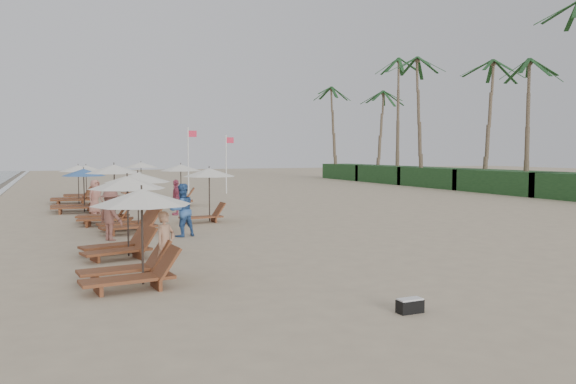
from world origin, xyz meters
name	(u,v)px	position (x,y,z in m)	size (l,w,h in m)	color
ground	(310,241)	(0.00, 0.00, 0.00)	(160.00, 160.00, 0.00)	tan
shrub_hedge	(507,182)	(22.00, 14.50, 0.80)	(3.20, 53.00, 1.60)	#193D1C
palm_row	(500,53)	(21.91, 15.40, 9.91)	(7.00, 52.00, 12.30)	brown
lounger_station_0	(132,237)	(-6.11, -4.00, 1.05)	(2.53, 2.18, 2.09)	brown
lounger_station_1	(120,216)	(-5.96, -0.39, 1.12)	(2.44, 2.14, 2.22)	brown
lounger_station_2	(132,202)	(-5.05, 4.47, 1.10)	(2.70, 2.37, 2.15)	brown
lounger_station_3	(108,197)	(-5.65, 7.15, 1.11)	(2.69, 2.41, 2.39)	brown
lounger_station_4	(77,193)	(-6.58, 12.54, 0.93)	(2.66, 2.21, 2.09)	brown
lounger_station_5	(73,187)	(-6.63, 17.28, 0.97)	(2.62, 2.22, 2.15)	brown
lounger_station_6	(82,182)	(-5.99, 20.51, 1.04)	(2.50, 2.16, 2.08)	brown
inland_station_0	(206,186)	(-1.79, 6.39, 1.49)	(2.53, 2.24, 2.22)	brown
inland_station_1	(177,182)	(-1.50, 13.91, 1.29)	(2.86, 2.24, 2.22)	brown
inland_station_2	(139,173)	(-2.36, 22.12, 1.48)	(2.55, 2.24, 2.22)	brown
beachgoer_near	(166,244)	(-5.29, -3.49, 0.77)	(0.56, 0.37, 1.53)	#A37558
beachgoer_mid_a	(182,210)	(-3.61, 2.65, 0.91)	(0.88, 0.69, 1.82)	#305590
beachgoer_mid_b	(111,215)	(-5.94, 2.69, 0.84)	(1.08, 0.62, 1.67)	brown
beachgoer_far_a	(176,197)	(-2.44, 9.44, 0.82)	(0.96, 0.40, 1.64)	#BA4A68
beachgoer_far_b	(95,197)	(-5.85, 11.38, 0.80)	(0.79, 0.51, 1.61)	tan
duffel_bag	(410,305)	(-1.78, -8.11, 0.13)	(0.47, 0.25, 0.26)	black
flag_pole_near	(189,159)	(0.30, 18.97, 2.47)	(0.60, 0.08, 4.45)	silver
flag_pole_far	(227,161)	(3.60, 21.80, 2.30)	(0.60, 0.08, 4.13)	silver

